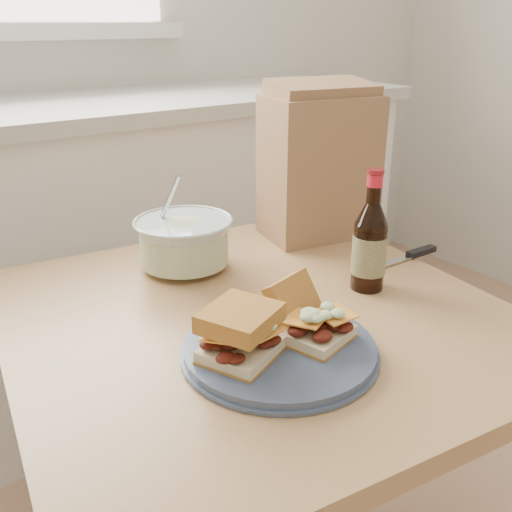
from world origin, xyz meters
TOP-DOWN VIEW (x-y plane):
  - cabinet_run at (-0.00, 1.70)m, footprint 2.50×0.64m
  - dining_table at (0.11, 0.76)m, footprint 0.93×0.93m
  - plate at (0.06, 0.63)m, footprint 0.29×0.29m
  - sandwich_left at (-0.01, 0.64)m, footprint 0.13×0.13m
  - sandwich_right at (0.11, 0.63)m, footprint 0.12×0.15m
  - coleslaw_bowl at (0.11, 1.00)m, footprint 0.20×0.20m
  - beer_bottle at (0.33, 0.71)m, footprint 0.06×0.06m
  - knife at (0.53, 0.76)m, footprint 0.19×0.03m
  - paper_bag at (0.46, 0.99)m, footprint 0.27×0.21m

SIDE VIEW (x-z plane):
  - cabinet_run at x=0.00m, z-range 0.00..0.94m
  - dining_table at x=0.11m, z-range 0.24..0.93m
  - knife at x=0.53m, z-range 0.68..0.70m
  - plate at x=0.06m, z-range 0.68..0.70m
  - sandwich_right at x=0.11m, z-range 0.69..0.77m
  - coleslaw_bowl at x=0.11m, z-range 0.64..0.83m
  - sandwich_left at x=-0.01m, z-range 0.70..0.78m
  - beer_bottle at x=0.33m, z-range 0.66..0.88m
  - paper_bag at x=0.46m, z-range 0.68..1.00m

